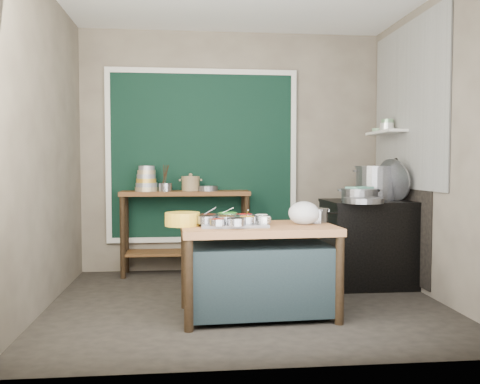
{
  "coord_description": "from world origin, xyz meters",
  "views": [
    {
      "loc": [
        -0.52,
        -4.5,
        1.24
      ],
      "look_at": [
        -0.03,
        0.25,
        0.99
      ],
      "focal_mm": 38.0,
      "sensor_mm": 36.0,
      "label": 1
    }
  ],
  "objects": [
    {
      "name": "green_cloth",
      "position": [
        1.21,
        0.48,
        1.02
      ],
      "size": [
        0.28,
        0.26,
        0.02
      ],
      "primitive_type": "cube",
      "rotation": [
        0.0,
        0.0,
        0.43
      ],
      "color": "#5DA98D",
      "rests_on": "steamer"
    },
    {
      "name": "soot_patch",
      "position": [
        1.74,
        0.65,
        0.7
      ],
      "size": [
        0.01,
        1.3,
        1.3
      ],
      "primitive_type": "cube",
      "color": "black",
      "rests_on": "right_wall"
    },
    {
      "name": "curtain_panel",
      "position": [
        -0.35,
        1.47,
        1.35
      ],
      "size": [
        2.1,
        0.02,
        1.9
      ],
      "primitive_type": "cube",
      "color": "black",
      "rests_on": "back_wall"
    },
    {
      "name": "bowl_stack",
      "position": [
        -0.98,
        1.26,
        1.07
      ],
      "size": [
        0.25,
        0.25,
        0.29
      ],
      "color": "tan",
      "rests_on": "back_counter"
    },
    {
      "name": "shallow_pan",
      "position": [
        1.14,
        0.19,
        0.91
      ],
      "size": [
        0.5,
        0.5,
        0.05
      ],
      "primitive_type": "cylinder",
      "rotation": [
        0.0,
        0.0,
        0.37
      ],
      "color": "gray",
      "rests_on": "stove_top"
    },
    {
      "name": "floor",
      "position": [
        0.0,
        0.0,
        -0.01
      ],
      "size": [
        3.5,
        3.0,
        0.02
      ],
      "primitive_type": "cube",
      "color": "#2B2721",
      "rests_on": "ground"
    },
    {
      "name": "ceramic_crock",
      "position": [
        -0.49,
        1.3,
        1.02
      ],
      "size": [
        0.24,
        0.24,
        0.15
      ],
      "primitive_type": null,
      "rotation": [
        0.0,
        0.0,
        0.14
      ],
      "color": "olive",
      "rests_on": "back_counter"
    },
    {
      "name": "condiment_tray",
      "position": [
        -0.15,
        -0.42,
        0.76
      ],
      "size": [
        0.53,
        0.38,
        0.02
      ],
      "primitive_type": "cube",
      "rotation": [
        0.0,
        0.0,
        0.01
      ],
      "color": "gray",
      "rests_on": "prep_table"
    },
    {
      "name": "shelf_bowl_stack",
      "position": [
        1.63,
        0.83,
        1.67
      ],
      "size": [
        0.15,
        0.15,
        0.12
      ],
      "color": "silver",
      "rests_on": "wall_shelf"
    },
    {
      "name": "stove_block",
      "position": [
        1.35,
        0.55,
        0.42
      ],
      "size": [
        0.9,
        0.68,
        0.85
      ],
      "primitive_type": "cube",
      "color": "black",
      "rests_on": "floor"
    },
    {
      "name": "pot_lid",
      "position": [
        1.57,
        0.5,
        1.09
      ],
      "size": [
        0.25,
        0.45,
        0.43
      ],
      "primitive_type": "cylinder",
      "rotation": [
        0.0,
        1.36,
        0.35
      ],
      "color": "gray",
      "rests_on": "stove_top"
    },
    {
      "name": "wall_shelf",
      "position": [
        1.63,
        0.85,
        1.6
      ],
      "size": [
        0.22,
        0.7,
        0.03
      ],
      "primitive_type": "cube",
      "color": "beige",
      "rests_on": "right_wall"
    },
    {
      "name": "shelf_bowl_green",
      "position": [
        1.63,
        1.11,
        1.64
      ],
      "size": [
        0.13,
        0.13,
        0.04
      ],
      "primitive_type": "cylinder",
      "rotation": [
        0.0,
        0.0,
        0.08
      ],
      "color": "gray",
      "rests_on": "wall_shelf"
    },
    {
      "name": "condiment_bowls",
      "position": [
        -0.18,
        -0.41,
        0.8
      ],
      "size": [
        0.6,
        0.48,
        0.07
      ],
      "color": "gray",
      "rests_on": "condiment_tray"
    },
    {
      "name": "back_wall",
      "position": [
        0.0,
        1.51,
        1.4
      ],
      "size": [
        3.5,
        0.02,
        2.8
      ],
      "primitive_type": "cube",
      "color": "#7A6F5E",
      "rests_on": "floor"
    },
    {
      "name": "saucepan",
      "position": [
        0.58,
        -0.24,
        0.81
      ],
      "size": [
        0.29,
        0.29,
        0.12
      ],
      "primitive_type": null,
      "rotation": [
        0.0,
        0.0,
        0.41
      ],
      "color": "gray",
      "rests_on": "prep_table"
    },
    {
      "name": "back_counter",
      "position": [
        -0.55,
        1.28,
        0.47
      ],
      "size": [
        1.45,
        0.4,
        0.95
      ],
      "primitive_type": "cube",
      "color": "brown",
      "rests_on": "floor"
    },
    {
      "name": "stock_pot",
      "position": [
        1.46,
        0.69,
        1.06
      ],
      "size": [
        0.47,
        0.47,
        0.35
      ],
      "primitive_type": null,
      "rotation": [
        0.0,
        0.0,
        -0.04
      ],
      "color": "gray",
      "rests_on": "stove_top"
    },
    {
      "name": "left_wall",
      "position": [
        -1.76,
        0.0,
        1.4
      ],
      "size": [
        0.02,
        3.0,
        2.8
      ],
      "primitive_type": "cube",
      "color": "#7A6F5E",
      "rests_on": "floor"
    },
    {
      "name": "prep_table",
      "position": [
        0.05,
        -0.4,
        0.38
      ],
      "size": [
        1.28,
        0.78,
        0.75
      ],
      "primitive_type": "cube",
      "rotation": [
        0.0,
        0.0,
        0.05
      ],
      "color": "#9B6338",
      "rests_on": "floor"
    },
    {
      "name": "wide_bowl",
      "position": [
        -0.3,
        1.25,
        0.98
      ],
      "size": [
        0.3,
        0.3,
        0.06
      ],
      "primitive_type": "cylinder",
      "rotation": [
        0.0,
        0.0,
        -0.38
      ],
      "color": "gray",
      "rests_on": "back_counter"
    },
    {
      "name": "stove_top",
      "position": [
        1.35,
        0.55,
        0.86
      ],
      "size": [
        0.92,
        0.69,
        0.03
      ],
      "primitive_type": "cube",
      "color": "black",
      "rests_on": "stove_block"
    },
    {
      "name": "curtain_frame",
      "position": [
        -0.35,
        1.46,
        1.35
      ],
      "size": [
        2.22,
        0.03,
        2.02
      ],
      "primitive_type": null,
      "color": "beige",
      "rests_on": "back_wall"
    },
    {
      "name": "plastic_bag_b",
      "position": [
        0.46,
        -0.38,
        0.83
      ],
      "size": [
        0.26,
        0.24,
        0.16
      ],
      "primitive_type": "ellipsoid",
      "rotation": [
        0.0,
        0.0,
        -0.29
      ],
      "color": "white",
      "rests_on": "prep_table"
    },
    {
      "name": "tile_panel",
      "position": [
        1.74,
        0.55,
        1.85
      ],
      "size": [
        0.02,
        1.7,
        1.7
      ],
      "primitive_type": "cube",
      "color": "#B2B2AA",
      "rests_on": "right_wall"
    },
    {
      "name": "utensil_cup",
      "position": [
        -0.77,
        1.23,
        1.0
      ],
      "size": [
        0.2,
        0.2,
        0.09
      ],
      "primitive_type": "cylinder",
      "rotation": [
        0.0,
        0.0,
        -0.43
      ],
      "color": "gray",
      "rests_on": "back_counter"
    },
    {
      "name": "plastic_bag_a",
      "position": [
        0.43,
        -0.39,
        0.85
      ],
      "size": [
        0.31,
        0.28,
        0.19
      ],
      "primitive_type": "ellipsoid",
      "rotation": [
        0.0,
        0.0,
        0.28
      ],
      "color": "white",
      "rests_on": "prep_table"
    },
    {
      "name": "steamer",
      "position": [
        1.21,
        0.48,
        0.94
      ],
      "size": [
        0.5,
        0.5,
        0.13
      ],
      "primitive_type": null,
      "rotation": [
        0.0,
        0.0,
        -0.33
      ],
      "color": "gray",
      "rests_on": "stove_top"
    },
    {
      "name": "yellow_basin",
      "position": [
        -0.57,
        -0.38,
        0.8
      ],
      "size": [
        0.37,
        0.37,
        0.11
      ],
      "primitive_type": "cylinder",
      "rotation": [
        0.0,
        0.0,
        0.41
      ],
      "color": "gold",
      "rests_on": "prep_table"
    },
    {
      "name": "right_wall",
      "position": [
        1.76,
        0.0,
        1.4
      ],
      "size": [
        0.02,
        3.0,
        2.8
      ],
      "primitive_type": "cube",
      "color": "#7A6F5E",
      "rests_on": "floor"
    }
  ]
}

